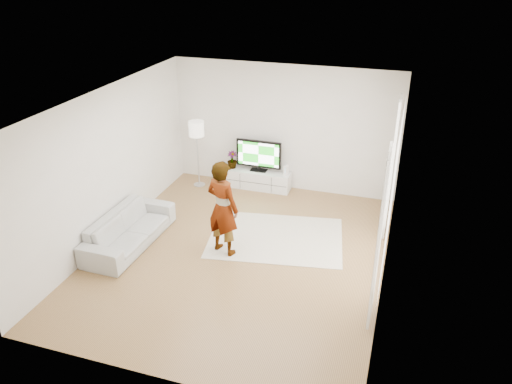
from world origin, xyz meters
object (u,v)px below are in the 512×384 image
(television, at_px, (259,155))
(rug, at_px, (276,238))
(media_console, at_px, (258,179))
(sofa, at_px, (129,229))
(floor_lamp, at_px, (197,132))
(player, at_px, (223,208))

(television, height_order, rug, television)
(media_console, height_order, television, television)
(sofa, distance_m, floor_lamp, 2.92)
(media_console, distance_m, sofa, 3.39)
(player, bearing_deg, rug, -117.19)
(floor_lamp, bearing_deg, media_console, 11.56)
(media_console, distance_m, floor_lamp, 1.75)
(player, bearing_deg, sofa, 27.86)
(television, bearing_deg, media_console, -90.00)
(media_console, height_order, floor_lamp, floor_lamp)
(player, bearing_deg, floor_lamp, -38.70)
(television, height_order, sofa, television)
(television, height_order, player, player)
(player, distance_m, sofa, 1.87)
(floor_lamp, bearing_deg, rug, -36.78)
(rug, distance_m, player, 1.38)
(rug, bearing_deg, media_console, 115.95)
(media_console, bearing_deg, floor_lamp, -168.44)
(player, height_order, sofa, player)
(rug, bearing_deg, floor_lamp, 143.22)
(sofa, height_order, floor_lamp, floor_lamp)
(media_console, xyz_separation_m, rug, (0.98, -2.01, -0.20))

